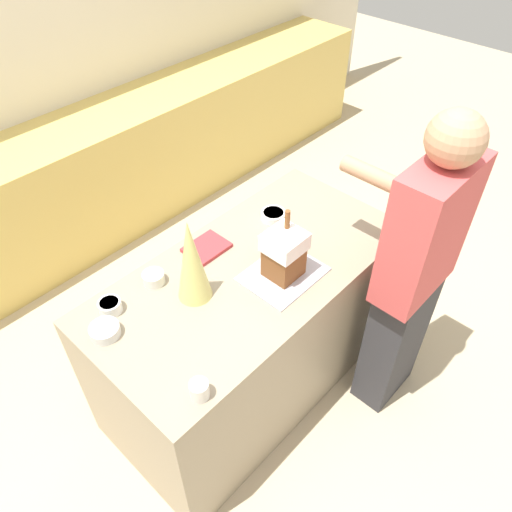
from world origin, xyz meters
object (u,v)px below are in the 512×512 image
at_px(candy_bowl_front_corner, 110,306).
at_px(mug, 199,390).
at_px(candy_bowl_beside_tree, 105,330).
at_px(baking_tray, 283,274).
at_px(gingerbread_house, 284,253).
at_px(candy_bowl_behind_tray, 273,215).
at_px(candy_bowl_center_rear, 154,278).
at_px(cookbook, 207,248).
at_px(person, 412,276).
at_px(decorative_tree, 191,261).

height_order(candy_bowl_front_corner, mug, mug).
bearing_deg(candy_bowl_beside_tree, baking_tray, -22.00).
bearing_deg(gingerbread_house, candy_bowl_behind_tray, 47.78).
xyz_separation_m(candy_bowl_center_rear, cookbook, (0.32, -0.01, -0.02)).
xyz_separation_m(candy_bowl_front_corner, person, (1.09, -0.85, -0.04)).
distance_m(baking_tray, candy_bowl_beside_tree, 0.83).
xyz_separation_m(candy_bowl_beside_tree, person, (1.18, -0.76, -0.03)).
bearing_deg(candy_bowl_beside_tree, mug, -81.71).
height_order(decorative_tree, candy_bowl_front_corner, decorative_tree).
bearing_deg(decorative_tree, mug, -130.02).
relative_size(baking_tray, candy_bowl_beside_tree, 2.90).
distance_m(candy_bowl_behind_tray, candy_bowl_center_rear, 0.73).
bearing_deg(candy_bowl_beside_tree, candy_bowl_center_rear, 15.42).
bearing_deg(mug, candy_bowl_behind_tray, 27.12).
relative_size(candy_bowl_beside_tree, person, 0.07).
distance_m(mug, person, 1.14).
bearing_deg(decorative_tree, candy_bowl_behind_tray, 9.21).
distance_m(gingerbread_house, mug, 0.73).
bearing_deg(candy_bowl_front_corner, candy_bowl_center_rear, -0.70).
xyz_separation_m(candy_bowl_beside_tree, mug, (0.07, -0.50, 0.01)).
height_order(gingerbread_house, person, person).
bearing_deg(mug, gingerbread_house, 15.27).
relative_size(decorative_tree, person, 0.24).
bearing_deg(mug, decorative_tree, 49.98).
xyz_separation_m(candy_bowl_behind_tray, candy_bowl_beside_tree, (-1.05, -0.00, 0.00)).
xyz_separation_m(candy_bowl_front_corner, cookbook, (0.55, -0.01, -0.02)).
distance_m(decorative_tree, candy_bowl_center_rear, 0.28).
bearing_deg(candy_bowl_beside_tree, decorative_tree, -14.37).
bearing_deg(mug, candy_bowl_center_rear, 66.70).
height_order(candy_bowl_front_corner, person, person).
height_order(baking_tray, cookbook, cookbook).
xyz_separation_m(candy_bowl_behind_tray, mug, (-0.98, -0.50, 0.02)).
bearing_deg(person, mug, 166.92).
bearing_deg(cookbook, candy_bowl_front_corner, 178.68).
relative_size(candy_bowl_front_corner, mug, 1.29).
bearing_deg(candy_bowl_behind_tray, gingerbread_house, -132.22).
relative_size(candy_bowl_front_corner, candy_bowl_center_rear, 1.00).
height_order(baking_tray, candy_bowl_behind_tray, candy_bowl_behind_tray).
distance_m(gingerbread_house, candy_bowl_behind_tray, 0.43).
bearing_deg(mug, person, -13.08).
bearing_deg(mug, candy_bowl_beside_tree, 98.29).
distance_m(decorative_tree, cookbook, 0.36).
relative_size(baking_tray, candy_bowl_front_corner, 3.65).
height_order(mug, person, person).
bearing_deg(candy_bowl_front_corner, person, -38.04).
relative_size(baking_tray, candy_bowl_center_rear, 3.64).
distance_m(candy_bowl_center_rear, person, 1.20).
relative_size(decorative_tree, candy_bowl_front_corner, 4.18).
relative_size(gingerbread_house, decorative_tree, 0.79).
bearing_deg(candy_bowl_behind_tray, candy_bowl_center_rear, 172.95).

